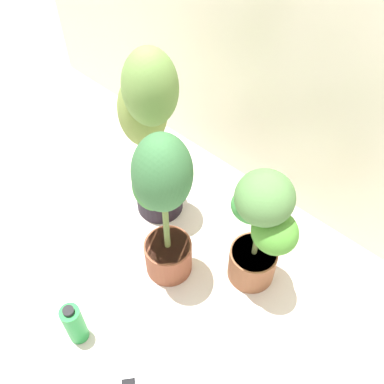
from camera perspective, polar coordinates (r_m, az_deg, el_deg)
ground_plane at (r=2.31m, az=-4.67°, el=-11.36°), size 8.00×8.00×0.00m
mylar_back_wall at (r=2.03m, az=11.30°, el=19.45°), size 3.20×0.01×2.00m
potted_plant_center at (r=1.94m, az=-3.56°, el=-0.98°), size 0.36×0.35×0.87m
potted_plant_back_left at (r=2.15m, az=-5.10°, el=8.32°), size 0.40×0.34×0.98m
potted_plant_back_right at (r=2.01m, az=8.20°, el=-4.13°), size 0.38×0.33×0.70m
nutrient_bottle at (r=2.15m, az=-13.85°, el=-15.01°), size 0.09×0.09×0.26m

